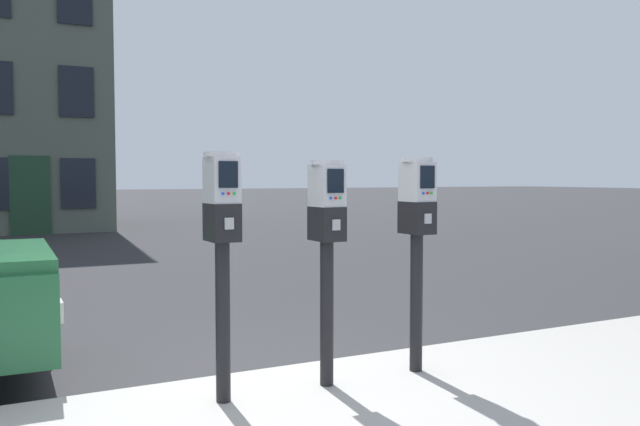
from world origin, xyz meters
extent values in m
plane|color=#28282B|center=(0.00, 0.00, 0.00)|extent=(160.00, 160.00, 0.00)
cylinder|color=black|center=(-0.38, -0.34, 0.64)|extent=(0.09, 0.09, 1.00)
cube|color=black|center=(-0.38, -0.34, 1.25)|extent=(0.18, 0.24, 0.23)
cube|color=#A5A8AD|center=(-0.38, -0.46, 1.25)|extent=(0.06, 0.01, 0.07)
cube|color=#B7BABF|center=(-0.38, -0.34, 1.51)|extent=(0.17, 0.23, 0.28)
cube|color=black|center=(-0.38, -0.45, 1.54)|extent=(0.12, 0.01, 0.16)
cylinder|color=blue|center=(-0.41, -0.46, 1.43)|extent=(0.02, 0.01, 0.02)
cylinder|color=red|center=(-0.38, -0.46, 1.43)|extent=(0.02, 0.01, 0.02)
cylinder|color=green|center=(-0.34, -0.46, 1.43)|extent=(0.02, 0.01, 0.02)
cylinder|color=#B7BABF|center=(-0.38, -0.34, 1.67)|extent=(0.22, 0.22, 0.03)
cylinder|color=black|center=(0.34, -0.34, 0.62)|extent=(0.09, 0.09, 0.97)
cube|color=black|center=(0.34, -0.34, 1.22)|extent=(0.18, 0.24, 0.22)
cube|color=#A5A8AD|center=(0.34, -0.46, 1.22)|extent=(0.06, 0.01, 0.07)
cube|color=#B7BABF|center=(0.34, -0.34, 1.47)|extent=(0.17, 0.23, 0.27)
cube|color=black|center=(0.34, -0.45, 1.50)|extent=(0.12, 0.01, 0.15)
cylinder|color=blue|center=(0.31, -0.46, 1.39)|extent=(0.02, 0.01, 0.02)
cylinder|color=red|center=(0.34, -0.46, 1.39)|extent=(0.02, 0.01, 0.02)
cylinder|color=green|center=(0.38, -0.46, 1.39)|extent=(0.02, 0.01, 0.02)
cylinder|color=#B7BABF|center=(0.34, -0.34, 1.62)|extent=(0.22, 0.22, 0.03)
cylinder|color=black|center=(1.06, -0.34, 0.63)|extent=(0.09, 0.09, 0.99)
cube|color=black|center=(1.06, -0.34, 1.24)|extent=(0.18, 0.24, 0.23)
cube|color=#A5A8AD|center=(1.06, -0.46, 1.24)|extent=(0.06, 0.01, 0.07)
cube|color=#B7BABF|center=(1.06, -0.34, 1.50)|extent=(0.17, 0.23, 0.28)
cube|color=black|center=(1.06, -0.45, 1.53)|extent=(0.12, 0.01, 0.16)
cylinder|color=blue|center=(1.03, -0.46, 1.42)|extent=(0.02, 0.01, 0.02)
cylinder|color=red|center=(1.06, -0.46, 1.42)|extent=(0.02, 0.01, 0.02)
cylinder|color=green|center=(1.10, -0.46, 1.42)|extent=(0.02, 0.01, 0.02)
cylinder|color=#B7BABF|center=(1.06, -0.34, 1.65)|extent=(0.22, 0.22, 0.03)
cube|color=#236038|center=(-1.46, 1.25, 0.94)|extent=(0.46, 1.69, 0.10)
cube|color=white|center=(-1.22, 1.92, 0.62)|extent=(0.04, 0.20, 0.14)
cube|color=white|center=(-1.24, 0.56, 0.62)|extent=(0.04, 0.20, 0.14)
cube|color=black|center=(0.51, 14.76, 1.36)|extent=(0.90, 0.06, 1.36)
cube|color=black|center=(0.51, 14.76, 3.84)|extent=(0.90, 0.06, 1.36)
cube|color=#193823|center=(-0.70, 14.76, 1.05)|extent=(1.00, 0.07, 2.10)
camera|label=1|loc=(-1.64, -4.17, 1.53)|focal=36.80mm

